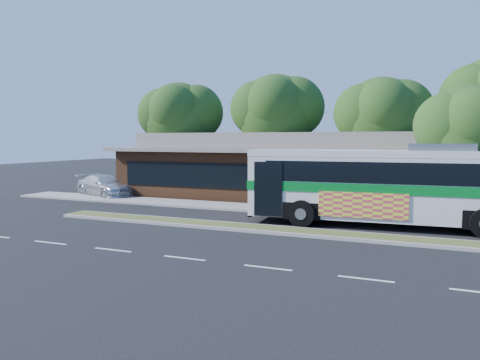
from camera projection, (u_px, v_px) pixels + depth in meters
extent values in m
plane|color=black|center=(309.00, 237.00, 19.23)|extent=(120.00, 120.00, 0.00)
cube|color=#525725|center=(313.00, 233.00, 19.77)|extent=(26.00, 1.10, 0.15)
cube|color=gray|center=(340.00, 213.00, 25.08)|extent=(44.00, 2.60, 0.12)
cube|color=black|center=(112.00, 192.00, 35.46)|extent=(14.00, 12.00, 0.01)
cube|color=brown|center=(360.00, 176.00, 30.99)|extent=(32.00, 10.00, 3.20)
cube|color=slate|center=(361.00, 150.00, 30.84)|extent=(33.20, 11.20, 0.24)
cube|color=slate|center=(361.00, 140.00, 30.78)|extent=(30.00, 8.00, 1.00)
cube|color=black|center=(346.00, 180.00, 26.37)|extent=(30.00, 0.06, 1.60)
cylinder|color=black|center=(180.00, 164.00, 38.69)|extent=(0.44, 0.44, 3.99)
sphere|color=#224216|center=(179.00, 118.00, 38.36)|extent=(5.80, 5.80, 5.80)
sphere|color=#224216|center=(196.00, 112.00, 38.20)|extent=(4.52, 4.52, 4.52)
cylinder|color=black|center=(275.00, 164.00, 36.44)|extent=(0.44, 0.44, 4.20)
sphere|color=#224216|center=(275.00, 113.00, 36.10)|extent=(6.00, 6.00, 6.00)
sphere|color=#224216|center=(294.00, 107.00, 35.94)|extent=(4.68, 4.68, 4.68)
cylinder|color=black|center=(380.00, 170.00, 32.40)|extent=(0.44, 0.44, 3.78)
sphere|color=#224216|center=(381.00, 118.00, 32.08)|extent=(5.60, 5.60, 5.60)
sphere|color=#224216|center=(401.00, 111.00, 31.93)|extent=(4.37, 4.37, 4.37)
cube|color=silver|center=(399.00, 185.00, 21.30)|extent=(13.74, 3.79, 3.12)
cube|color=black|center=(407.00, 171.00, 21.13)|extent=(12.66, 3.78, 0.94)
cube|color=silver|center=(400.00, 154.00, 21.17)|extent=(13.76, 3.82, 0.29)
cube|color=#046E21|center=(399.00, 187.00, 21.31)|extent=(13.81, 3.87, 0.43)
cube|color=black|center=(256.00, 173.00, 23.52)|extent=(0.24, 2.54, 1.94)
cube|color=#BD3747|center=(362.00, 205.00, 20.46)|extent=(3.84, 0.32, 1.13)
cube|color=slate|center=(441.00, 147.00, 20.58)|extent=(2.83, 1.99, 0.34)
cylinder|color=black|center=(301.00, 213.00, 21.46)|extent=(1.27, 0.49, 1.24)
cylinder|color=black|center=(313.00, 205.00, 24.13)|extent=(1.27, 0.49, 1.24)
cylinder|color=black|center=(476.00, 213.00, 21.62)|extent=(1.27, 0.49, 1.24)
imported|color=silver|center=(105.00, 186.00, 32.94)|extent=(5.59, 3.81, 1.50)
cylinder|color=black|center=(466.00, 192.00, 21.89)|extent=(0.44, 0.44, 3.10)
sphere|color=#224216|center=(468.00, 131.00, 21.64)|extent=(4.32, 4.32, 4.32)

